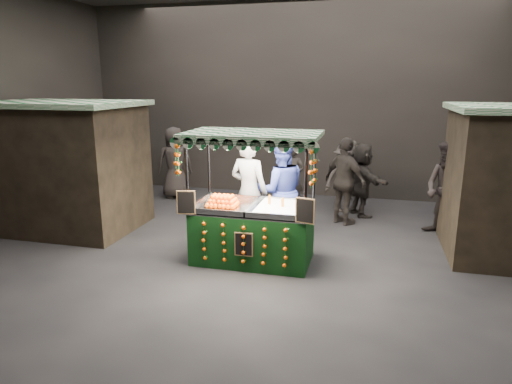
# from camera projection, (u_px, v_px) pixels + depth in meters

# --- Properties ---
(ground) EXTENTS (12.00, 12.00, 0.00)m
(ground) POSITION_uv_depth(u_px,v_px,m) (264.00, 265.00, 7.47)
(ground) COLOR black
(ground) RESTS_ON ground
(market_hall) EXTENTS (12.10, 10.10, 5.05)m
(market_hall) POSITION_uv_depth(u_px,v_px,m) (265.00, 53.00, 6.66)
(market_hall) COLOR black
(market_hall) RESTS_ON ground
(neighbour_stall_left) EXTENTS (3.00, 2.20, 2.60)m
(neighbour_stall_left) POSITION_uv_depth(u_px,v_px,m) (66.00, 166.00, 9.16)
(neighbour_stall_left) COLOR black
(neighbour_stall_left) RESTS_ON ground
(juice_stall) EXTENTS (2.26, 1.33, 2.19)m
(juice_stall) POSITION_uv_depth(u_px,v_px,m) (253.00, 223.00, 7.50)
(juice_stall) COLOR black
(juice_stall) RESTS_ON ground
(vendor_grey) EXTENTS (0.83, 0.65, 2.02)m
(vendor_grey) POSITION_uv_depth(u_px,v_px,m) (249.00, 192.00, 8.24)
(vendor_grey) COLOR slate
(vendor_grey) RESTS_ON ground
(vendor_blue) EXTENTS (1.18, 1.06, 1.99)m
(vendor_blue) POSITION_uv_depth(u_px,v_px,m) (280.00, 191.00, 8.37)
(vendor_blue) COLOR navy
(vendor_blue) RESTS_ON ground
(shopper_0) EXTENTS (0.64, 0.50, 1.57)m
(shopper_0) POSITION_uv_depth(u_px,v_px,m) (292.00, 178.00, 10.53)
(shopper_0) COLOR black
(shopper_0) RESTS_ON ground
(shopper_1) EXTENTS (1.16, 1.16, 1.89)m
(shopper_1) POSITION_uv_depth(u_px,v_px,m) (447.00, 190.00, 8.63)
(shopper_1) COLOR black
(shopper_1) RESTS_ON ground
(shopper_2) EXTENTS (1.13, 1.03, 1.86)m
(shopper_2) POSITION_uv_depth(u_px,v_px,m) (345.00, 181.00, 9.45)
(shopper_2) COLOR #2B2623
(shopper_2) RESTS_ON ground
(shopper_3) EXTENTS (1.19, 1.08, 1.60)m
(shopper_3) POSITION_uv_depth(u_px,v_px,m) (345.00, 178.00, 10.41)
(shopper_3) COLOR #292421
(shopper_3) RESTS_ON ground
(shopper_4) EXTENTS (1.08, 0.95, 1.86)m
(shopper_4) POSITION_uv_depth(u_px,v_px,m) (175.00, 163.00, 11.66)
(shopper_4) COLOR #282321
(shopper_4) RESTS_ON ground
(shopper_5) EXTENTS (1.17, 1.58, 1.65)m
(shopper_5) POSITION_uv_depth(u_px,v_px,m) (362.00, 180.00, 10.09)
(shopper_5) COLOR black
(shopper_5) RESTS_ON ground
(shopper_6) EXTENTS (0.42, 0.60, 1.55)m
(shopper_6) POSITION_uv_depth(u_px,v_px,m) (349.00, 171.00, 11.34)
(shopper_6) COLOR #2E2A26
(shopper_6) RESTS_ON ground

